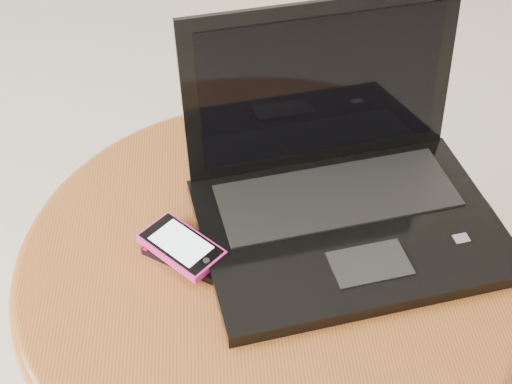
{
  "coord_description": "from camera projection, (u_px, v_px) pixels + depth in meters",
  "views": [
    {
      "loc": [
        -0.13,
        -0.45,
        1.15
      ],
      "look_at": [
        -0.08,
        0.16,
        0.56
      ],
      "focal_mm": 48.45,
      "sensor_mm": 36.0,
      "label": 1
    }
  ],
  "objects": [
    {
      "name": "table",
      "position": [
        267.0,
        304.0,
        0.94
      ],
      "size": [
        0.63,
        0.63,
        0.5
      ],
      "color": "#4C251A",
      "rests_on": "ground"
    },
    {
      "name": "phone_black",
      "position": [
        194.0,
        252.0,
        0.85
      ],
      "size": [
        0.13,
        0.11,
        0.01
      ],
      "color": "black",
      "rests_on": "table"
    },
    {
      "name": "laptop",
      "position": [
        341.0,
        187.0,
        0.88
      ],
      "size": [
        0.41,
        0.35,
        0.25
      ],
      "color": "black",
      "rests_on": "table"
    },
    {
      "name": "phone_pink",
      "position": [
        181.0,
        246.0,
        0.85
      ],
      "size": [
        0.11,
        0.11,
        0.01
      ],
      "color": "#D5228B",
      "rests_on": "phone_black"
    }
  ]
}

